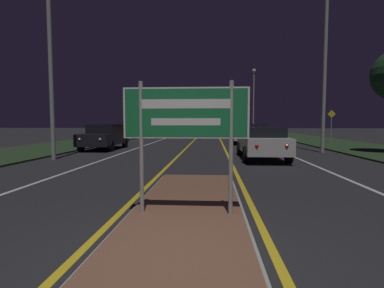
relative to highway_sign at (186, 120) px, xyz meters
The scene contains 19 objects.
ground_plane 2.42m from the highway_sign, 90.00° to the right, with size 160.00×160.00×0.00m, color #232326.
median_island 1.59m from the highway_sign, 90.00° to the left, with size 1.98×7.32×0.10m.
verge_left 20.60m from the highway_sign, 117.55° to the left, with size 5.00×100.00×0.08m.
verge_right 20.60m from the highway_sign, 62.45° to the left, with size 5.00×100.00×0.08m.
centre_line_yellow_left 23.30m from the highway_sign, 92.91° to the left, with size 0.12×70.00×0.01m.
centre_line_yellow_right 23.30m from the highway_sign, 87.09° to the left, with size 0.12×70.00×0.01m.
lane_line_white_left 23.64m from the highway_sign, 100.26° to the left, with size 0.12×70.00×0.01m.
lane_line_white_right 23.64m from the highway_sign, 79.74° to the left, with size 0.12×70.00×0.01m.
edge_line_white_left 24.36m from the highway_sign, 107.23° to the left, with size 0.10×70.00×0.01m.
edge_line_white_right 24.36m from the highway_sign, 72.77° to the left, with size 0.10×70.00×0.01m.
highway_sign is the anchor object (origin of this frame).
streetlight_right_near 14.15m from the highway_sign, 61.17° to the left, with size 0.63×0.63×10.86m.
streetlight_right_far 38.84m from the highway_sign, 80.74° to the left, with size 0.51×0.51×9.06m.
car_receding_0 8.73m from the highway_sign, 72.75° to the left, with size 1.87×4.51×1.39m.
car_receding_1 18.13m from the highway_sign, 81.01° to the left, with size 1.98×4.47×1.47m.
car_receding_2 30.32m from the highway_sign, 79.27° to the left, with size 1.90×4.32×1.39m.
car_receding_3 42.93m from the highway_sign, 86.27° to the left, with size 1.91×4.18×1.46m.
car_approaching_0 13.85m from the highway_sign, 115.41° to the left, with size 1.91×4.28×1.48m.
warning_sign 20.73m from the highway_sign, 63.04° to the left, with size 0.60×0.06×2.44m.
Camera 1 is at (0.43, -3.02, 1.59)m, focal length 28.00 mm.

